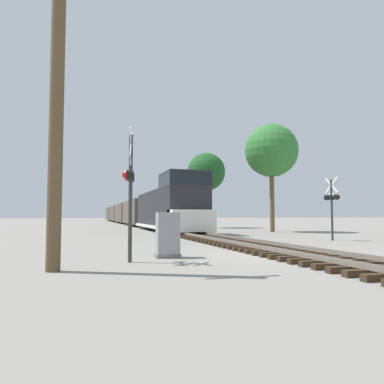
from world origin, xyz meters
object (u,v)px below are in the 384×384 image
tree_mid_background (206,172)px  crossing_signal_near (130,183)px  utility_pole (57,104)px  crossing_signal_far (332,201)px  freight_train (128,213)px  tree_far_right (271,151)px  relay_cabinet (168,235)px

tree_mid_background → crossing_signal_near: bearing=-112.4°
utility_pole → crossing_signal_far: bearing=29.6°
freight_train → tree_mid_background: bearing=-74.3°
crossing_signal_far → tree_far_right: (2.11, 10.97, 4.76)m
crossing_signal_near → tree_far_right: tree_far_right is taller
crossing_signal_near → crossing_signal_far: bearing=128.8°
crossing_signal_near → crossing_signal_far: size_ratio=1.13×
relay_cabinet → tree_far_right: 21.97m
utility_pole → tree_far_right: (16.24, 18.99, 2.75)m
freight_train → crossing_signal_near: size_ratio=20.55×
freight_train → tree_far_right: 35.70m
utility_pole → tree_mid_background: (14.08, 30.56, 2.10)m
freight_train → tree_far_right: (8.54, -34.28, 5.14)m
relay_cabinet → tree_mid_background: size_ratio=0.18×
tree_far_right → crossing_signal_far: bearing=-100.9°
relay_cabinet → tree_mid_background: bearing=69.4°
utility_pole → tree_far_right: size_ratio=0.89×
freight_train → crossing_signal_near: freight_train is taller
freight_train → crossing_signal_far: (6.43, -45.25, 0.39)m
crossing_signal_near → tree_mid_background: bearing=167.5°
crossing_signal_far → utility_pole: bearing=109.2°
tree_far_right → tree_mid_background: (-2.16, 11.57, -0.65)m
crossing_signal_near → utility_pole: (-2.04, -1.34, 1.86)m
crossing_signal_near → utility_pole: 3.07m
crossing_signal_far → tree_far_right: bearing=-21.3°
crossing_signal_far → relay_cabinet: crossing_signal_far is taller
crossing_signal_far → crossing_signal_near: bearing=108.6°
crossing_signal_near → tree_far_right: (14.21, 17.65, 4.61)m
relay_cabinet → crossing_signal_near: bearing=-146.0°
tree_mid_background → crossing_signal_far: bearing=-89.9°
freight_train → relay_cabinet: (-4.27, -50.99, -1.11)m
tree_mid_background → utility_pole: bearing=-114.7°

